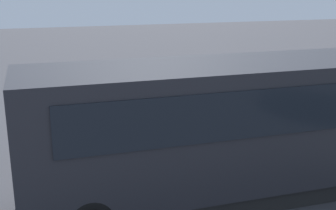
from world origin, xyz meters
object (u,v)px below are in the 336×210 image
(spectator_left, at_px, (208,117))
(spectator_centre, at_px, (171,119))
(stunt_motorcycle, at_px, (133,102))
(spectator_far_left, at_px, (237,118))
(parked_motorcycle_dark, at_px, (150,149))
(tour_bus, at_px, (218,131))
(parked_motorcycle_silver, at_px, (248,141))
(spectator_right, at_px, (141,124))
(traffic_cone, at_px, (191,101))

(spectator_left, bearing_deg, spectator_centre, -5.98)
(stunt_motorcycle, bearing_deg, spectator_far_left, 118.42)
(spectator_left, bearing_deg, spectator_far_left, 165.93)
(parked_motorcycle_dark, height_order, stunt_motorcycle, stunt_motorcycle)
(tour_bus, distance_m, spectator_left, 3.10)
(spectator_left, distance_m, parked_motorcycle_silver, 1.42)
(spectator_right, distance_m, parked_motorcycle_silver, 3.21)
(spectator_left, bearing_deg, stunt_motorcycle, -70.45)
(spectator_far_left, distance_m, spectator_right, 2.99)
(spectator_far_left, height_order, parked_motorcycle_dark, spectator_far_left)
(spectator_right, height_order, stunt_motorcycle, spectator_right)
(parked_motorcycle_dark, relative_size, stunt_motorcycle, 1.08)
(parked_motorcycle_dark, bearing_deg, tour_bus, 114.69)
(tour_bus, height_order, spectator_far_left, tour_bus)
(spectator_right, xyz_separation_m, parked_motorcycle_dark, (-0.10, 0.63, -0.56))
(parked_motorcycle_dark, bearing_deg, spectator_far_left, -171.54)
(spectator_centre, xyz_separation_m, stunt_motorcycle, (0.25, -3.85, -0.43))
(stunt_motorcycle, bearing_deg, spectator_centre, 93.78)
(parked_motorcycle_silver, bearing_deg, parked_motorcycle_dark, -5.83)
(parked_motorcycle_silver, bearing_deg, traffic_cone, -92.55)
(stunt_motorcycle, bearing_deg, parked_motorcycle_dark, 82.43)
(spectator_left, relative_size, parked_motorcycle_silver, 0.86)
(spectator_left, xyz_separation_m, traffic_cone, (-1.13, -4.42, -0.75))
(traffic_cone, bearing_deg, spectator_far_left, 86.60)
(spectator_far_left, xyz_separation_m, parked_motorcycle_silver, (-0.04, 0.73, -0.51))
(tour_bus, xyz_separation_m, spectator_right, (1.13, -2.87, -0.60))
(spectator_far_left, relative_size, spectator_right, 0.96)
(tour_bus, relative_size, spectator_left, 5.17)
(tour_bus, distance_m, spectator_right, 3.14)
(spectator_far_left, bearing_deg, tour_bus, 55.16)
(spectator_far_left, distance_m, spectator_left, 0.88)
(spectator_centre, distance_m, parked_motorcycle_silver, 2.37)
(stunt_motorcycle, bearing_deg, spectator_right, 79.78)
(spectator_far_left, height_order, traffic_cone, spectator_far_left)
(spectator_left, height_order, traffic_cone, spectator_left)
(spectator_right, bearing_deg, spectator_left, -179.79)
(spectator_far_left, xyz_separation_m, spectator_right, (2.98, -0.21, 0.04))
(spectator_centre, bearing_deg, spectator_left, 174.02)
(parked_motorcycle_silver, xyz_separation_m, parked_motorcycle_dark, (2.92, -0.30, 0.00))
(spectator_far_left, distance_m, stunt_motorcycle, 4.77)
(spectator_left, relative_size, stunt_motorcycle, 0.92)
(spectator_far_left, bearing_deg, spectator_left, -14.07)
(spectator_centre, bearing_deg, parked_motorcycle_dark, 41.37)
(spectator_far_left, relative_size, spectator_left, 0.96)
(tour_bus, relative_size, spectator_right, 5.21)
(spectator_centre, bearing_deg, tour_bus, 93.04)
(spectator_left, distance_m, stunt_motorcycle, 4.24)
(spectator_far_left, bearing_deg, stunt_motorcycle, -61.58)
(spectator_right, bearing_deg, traffic_cone, -126.32)
(spectator_centre, bearing_deg, parked_motorcycle_silver, 152.61)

